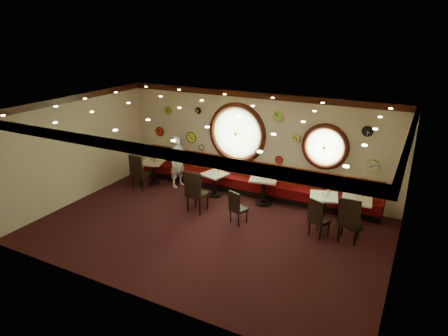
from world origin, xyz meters
TOP-DOWN VIEW (x-y plane):
  - floor at (0.00, 0.00)m, footprint 9.00×6.00m
  - ceiling at (0.00, 0.00)m, footprint 9.00×6.00m
  - wall_back at (0.00, 3.00)m, footprint 9.00×0.02m
  - wall_front at (0.00, -3.00)m, footprint 9.00×0.02m
  - wall_left at (-4.50, 0.00)m, footprint 0.02×6.00m
  - wall_right at (4.50, 0.00)m, footprint 0.02×6.00m
  - molding_back at (0.00, 2.95)m, footprint 9.00×0.10m
  - molding_front at (0.00, -2.95)m, footprint 9.00×0.10m
  - molding_left at (-4.45, 0.00)m, footprint 0.10×6.00m
  - molding_right at (4.45, 0.00)m, footprint 0.10×6.00m
  - banquette_base at (0.00, 2.72)m, footprint 8.00×0.55m
  - banquette_seat at (0.00, 2.72)m, footprint 8.00×0.55m
  - banquette_back at (0.00, 2.94)m, footprint 8.00×0.10m
  - porthole_left_glass at (-0.60, 3.00)m, footprint 1.66×0.02m
  - porthole_left_frame at (-0.60, 2.98)m, footprint 1.98×0.18m
  - porthole_left_ring at (-0.60, 2.95)m, footprint 1.61×0.03m
  - porthole_right_glass at (2.20, 3.00)m, footprint 1.10×0.02m
  - porthole_right_frame at (2.20, 2.98)m, footprint 1.38×0.18m
  - porthole_right_ring at (2.20, 2.95)m, footprint 1.09×0.03m
  - wall_clock_0 at (3.55, 2.96)m, footprint 0.34×0.03m
  - wall_clock_1 at (1.35, 2.96)m, footprint 0.22×0.03m
  - wall_clock_2 at (-3.60, 2.96)m, footprint 0.32×0.03m
  - wall_clock_3 at (-2.30, 2.96)m, footprint 0.36×0.03m
  - wall_clock_4 at (0.75, 2.96)m, footprint 0.30×0.03m
  - wall_clock_5 at (-1.90, 2.96)m, footprint 0.20×0.03m
  - wall_clock_6 at (-2.00, 2.96)m, footprint 0.24×0.03m
  - wall_clock_7 at (-3.20, 2.96)m, footprint 0.26×0.03m
  - wall_clock_8 at (0.85, 2.96)m, footprint 0.24×0.03m
  - wall_clock_9 at (3.30, 2.96)m, footprint 0.28×0.03m
  - table_a at (-3.27, 2.03)m, footprint 0.86×0.86m
  - table_b at (-0.91, 2.06)m, footprint 0.84×0.84m
  - table_c at (0.67, 2.20)m, footprint 0.93×0.93m
  - table_d at (2.55, 1.83)m, footprint 0.87×0.87m
  - table_e at (3.38, 1.95)m, footprint 0.84×0.84m
  - chair_a at (-3.35, 1.38)m, footprint 0.49×0.49m
  - chair_b at (-0.84, 0.76)m, footprint 0.54×0.54m
  - chair_c at (0.50, 0.70)m, footprint 0.51×0.51m
  - chair_d at (2.62, 1.00)m, footprint 0.57×0.57m
  - chair_e at (3.37, 1.07)m, footprint 0.51×0.51m
  - condiment_a_salt at (-3.37, 2.12)m, footprint 0.03×0.03m
  - condiment_b_salt at (-1.03, 2.07)m, footprint 0.03×0.03m
  - condiment_c_salt at (0.63, 2.24)m, footprint 0.04×0.04m
  - condiment_d_salt at (2.51, 1.89)m, footprint 0.04×0.04m
  - condiment_a_pepper at (-3.21, 2.02)m, footprint 0.03×0.03m
  - condiment_b_pepper at (-0.93, 2.05)m, footprint 0.04×0.04m
  - condiment_c_pepper at (0.75, 2.12)m, footprint 0.04×0.04m
  - condiment_d_pepper at (2.62, 1.77)m, footprint 0.04×0.04m
  - condiment_a_bottle at (-3.22, 2.07)m, footprint 0.05×0.05m
  - condiment_b_bottle at (-0.81, 2.10)m, footprint 0.05×0.05m
  - condiment_c_bottle at (0.73, 2.35)m, footprint 0.05×0.05m
  - condiment_d_bottle at (2.62, 1.95)m, footprint 0.05×0.05m
  - condiment_e_salt at (3.31, 2.07)m, footprint 0.03×0.03m
  - condiment_e_pepper at (3.39, 1.94)m, footprint 0.04×0.04m
  - condiment_e_bottle at (3.47, 2.07)m, footprint 0.05×0.05m
  - waiter at (-2.38, 2.20)m, footprint 0.53×0.70m

SIDE VIEW (x-z plane):
  - floor at x=0.00m, z-range 0.00..0.00m
  - banquette_base at x=0.00m, z-range 0.00..0.20m
  - banquette_seat at x=0.00m, z-range 0.20..0.50m
  - table_b at x=-0.91m, z-range 0.10..0.84m
  - table_a at x=-3.27m, z-range 0.10..0.86m
  - table_d at x=2.55m, z-range 0.10..0.90m
  - table_e at x=3.38m, z-range 0.11..0.94m
  - chair_c at x=0.50m, z-range 0.25..0.83m
  - table_c at x=0.67m, z-range 0.11..0.97m
  - chair_d at x=2.62m, z-range 0.27..0.91m
  - chair_a at x=-3.35m, z-range 0.31..1.03m
  - chair_e at x=3.37m, z-range 0.32..1.06m
  - chair_b at x=-0.84m, z-range 0.33..1.11m
  - banquette_back at x=0.00m, z-range 0.48..1.02m
  - condiment_b_salt at x=-1.03m, z-range 0.75..0.83m
  - condiment_b_pepper at x=-0.93m, z-range 0.75..0.86m
  - condiment_a_salt at x=-3.37m, z-range 0.76..0.86m
  - condiment_a_pepper at x=-3.21m, z-range 0.76..0.86m
  - condiment_b_bottle at x=-0.81m, z-range 0.75..0.90m
  - condiment_d_pepper at x=2.62m, z-range 0.79..0.89m
  - condiment_a_bottle at x=-3.22m, z-range 0.76..0.92m
  - condiment_d_salt at x=2.51m, z-range 0.79..0.89m
  - waiter at x=-2.38m, z-range 0.00..1.72m
  - condiment_d_bottle at x=2.62m, z-range 0.79..0.94m
  - condiment_e_salt at x=3.31m, z-range 0.83..0.93m
  - condiment_e_pepper at x=3.39m, z-range 0.83..0.93m
  - condiment_e_bottle at x=3.47m, z-range 0.83..0.98m
  - condiment_c_salt at x=0.63m, z-range 0.86..0.96m
  - condiment_c_pepper at x=0.75m, z-range 0.86..0.97m
  - condiment_c_bottle at x=0.73m, z-range 0.86..1.03m
  - wall_clock_5 at x=-1.90m, z-range 1.10..1.30m
  - wall_clock_8 at x=0.85m, z-range 1.08..1.32m
  - wall_clock_0 at x=3.55m, z-range 1.28..1.62m
  - wall_clock_3 at x=-2.30m, z-range 1.32..1.68m
  - wall_clock_2 at x=-3.60m, z-range 1.39..1.71m
  - wall_back at x=0.00m, z-range 0.00..3.20m
  - wall_front at x=0.00m, z-range 0.00..3.20m
  - wall_left at x=-4.50m, z-range 0.00..3.20m
  - wall_right at x=4.50m, z-range 0.00..3.20m
  - porthole_right_ring at x=2.20m, z-range 1.26..2.34m
  - porthole_right_glass at x=2.20m, z-range 1.25..2.35m
  - porthole_right_frame at x=2.20m, z-range 1.11..2.49m
  - porthole_left_glass at x=-0.60m, z-range 1.02..2.68m
  - porthole_left_frame at x=-0.60m, z-range 0.86..2.84m
  - porthole_left_ring at x=-0.60m, z-range 1.04..2.66m
  - wall_clock_1 at x=1.35m, z-range 1.84..2.06m
  - wall_clock_7 at x=-3.20m, z-range 2.22..2.48m
  - wall_clock_9 at x=3.30m, z-range 2.26..2.54m
  - wall_clock_6 at x=-2.00m, z-range 2.33..2.57m
  - wall_clock_4 at x=0.75m, z-range 2.40..2.70m
  - molding_back at x=0.00m, z-range 3.02..3.20m
  - molding_front at x=0.00m, z-range 3.02..3.20m
  - molding_left at x=-4.45m, z-range 3.02..3.20m
  - molding_right at x=4.45m, z-range 3.02..3.20m
  - ceiling at x=0.00m, z-range 3.19..3.21m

